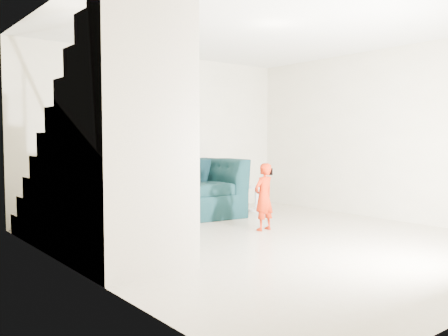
{
  "coord_description": "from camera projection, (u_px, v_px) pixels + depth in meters",
  "views": [
    {
      "loc": [
        -4.18,
        -4.26,
        1.28
      ],
      "look_at": [
        0.15,
        1.2,
        0.85
      ],
      "focal_mm": 38.0,
      "sensor_mm": 36.0,
      "label": 1
    }
  ],
  "objects": [
    {
      "name": "toddler",
      "position": [
        264.0,
        197.0,
        6.61
      ],
      "size": [
        0.37,
        0.27,
        0.94
      ],
      "primitive_type": "imported",
      "rotation": [
        0.0,
        0.0,
        3.28
      ],
      "color": "#992704",
      "rests_on": "floor"
    },
    {
      "name": "phone",
      "position": [
        271.0,
        172.0,
        6.64
      ],
      "size": [
        0.03,
        0.05,
        0.1
      ],
      "primitive_type": "cube",
      "rotation": [
        0.0,
        0.0,
        0.32
      ],
      "color": "black",
      "rests_on": "toddler"
    },
    {
      "name": "armchair",
      "position": [
        193.0,
        188.0,
        7.8
      ],
      "size": [
        1.62,
        1.46,
        0.95
      ],
      "primitive_type": "imported",
      "rotation": [
        0.0,
        0.0,
        -0.13
      ],
      "color": "black",
      "rests_on": "floor"
    },
    {
      "name": "right_wall",
      "position": [
        388.0,
        134.0,
        7.47
      ],
      "size": [
        0.0,
        5.5,
        5.5
      ],
      "primitive_type": "plane",
      "rotation": [
        1.57,
        0.0,
        -1.57
      ],
      "color": "#B8B196",
      "rests_on": "floor"
    },
    {
      "name": "cushion",
      "position": [
        196.0,
        171.0,
        8.12
      ],
      "size": [
        0.47,
        0.23,
        0.47
      ],
      "primitive_type": "cube",
      "rotation": [
        0.21,
        0.0,
        0.0
      ],
      "color": "black",
      "rests_on": "armchair"
    },
    {
      "name": "side_table",
      "position": [
        257.0,
        194.0,
        8.43
      ],
      "size": [
        0.46,
        0.46,
        0.46
      ],
      "color": "silver",
      "rests_on": "floor"
    },
    {
      "name": "floor",
      "position": [
        273.0,
        240.0,
        6.0
      ],
      "size": [
        5.5,
        5.5,
        0.0
      ],
      "primitive_type": "plane",
      "color": "tan",
      "rests_on": "ground"
    },
    {
      "name": "staircase",
      "position": [
        106.0,
        170.0,
        5.13
      ],
      "size": [
        1.02,
        3.03,
        3.62
      ],
      "color": "#ADA089",
      "rests_on": "floor"
    },
    {
      "name": "left_wall",
      "position": [
        80.0,
        131.0,
        4.37
      ],
      "size": [
        0.0,
        5.5,
        5.5
      ],
      "primitive_type": "plane",
      "rotation": [
        1.57,
        0.0,
        1.57
      ],
      "color": "#B8B196",
      "rests_on": "floor"
    },
    {
      "name": "ceiling",
      "position": [
        275.0,
        23.0,
        5.83
      ],
      "size": [
        5.5,
        5.5,
        0.0
      ],
      "primitive_type": "plane",
      "rotation": [
        3.14,
        0.0,
        0.0
      ],
      "color": "silver",
      "rests_on": "back_wall"
    },
    {
      "name": "throw",
      "position": [
        157.0,
        183.0,
        7.4
      ],
      "size": [
        0.05,
        0.53,
        0.59
      ],
      "primitive_type": "cube",
      "color": "black",
      "rests_on": "armchair"
    },
    {
      "name": "back_wall",
      "position": [
        161.0,
        135.0,
        8.07
      ],
      "size": [
        5.0,
        0.0,
        5.0
      ],
      "primitive_type": "plane",
      "rotation": [
        1.57,
        0.0,
        0.0
      ],
      "color": "#B8B196",
      "rests_on": "floor"
    }
  ]
}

